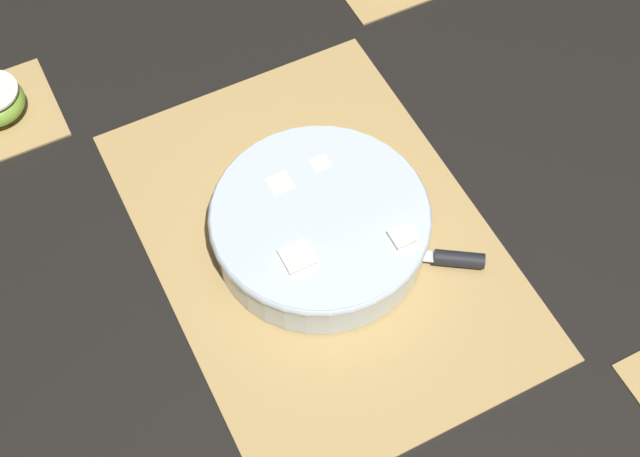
# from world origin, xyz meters

# --- Properties ---
(ground_plane) EXTENTS (6.00, 6.00, 0.00)m
(ground_plane) POSITION_xyz_m (0.00, 0.00, 0.00)
(ground_plane) COLOR black
(bamboo_mat_center) EXTENTS (0.51, 0.36, 0.01)m
(bamboo_mat_center) POSITION_xyz_m (0.00, 0.00, 0.00)
(bamboo_mat_center) COLOR tan
(bamboo_mat_center) RESTS_ON ground_plane
(coaster_mat_near_left) EXTENTS (0.14, 0.14, 0.01)m
(coaster_mat_near_left) POSITION_xyz_m (-0.34, -0.27, 0.00)
(coaster_mat_near_left) COLOR tan
(coaster_mat_near_left) RESTS_ON ground_plane
(fruit_salad_bowl) EXTENTS (0.24, 0.24, 0.06)m
(fruit_salad_bowl) POSITION_xyz_m (0.00, -0.00, 0.04)
(fruit_salad_bowl) COLOR silver
(fruit_salad_bowl) RESTS_ON bamboo_mat_center
(paring_knife) EXTENTS (0.09, 0.13, 0.02)m
(paring_knife) POSITION_xyz_m (0.09, 0.12, 0.01)
(paring_knife) COLOR silver
(paring_knife) RESTS_ON bamboo_mat_center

